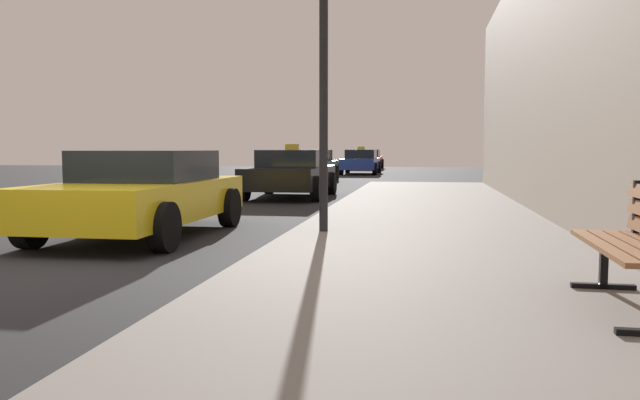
{
  "coord_description": "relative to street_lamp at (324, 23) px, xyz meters",
  "views": [
    {
      "loc": [
        3.86,
        -6.06,
        1.29
      ],
      "look_at": [
        2.52,
        1.97,
        0.63
      ],
      "focal_mm": 35.05,
      "sensor_mm": 36.0,
      "label": 1
    }
  ],
  "objects": [
    {
      "name": "ground_plane",
      "position": [
        -2.48,
        -2.48,
        -3.0
      ],
      "size": [
        80.0,
        80.0,
        0.0
      ],
      "primitive_type": "plane",
      "color": "#232326"
    },
    {
      "name": "car_blue",
      "position": [
        -1.9,
        24.1,
        -2.36
      ],
      "size": [
        1.93,
        4.38,
        1.43
      ],
      "rotation": [
        0.0,
        0.0,
        3.14
      ],
      "color": "#233899",
      "rests_on": "ground_plane"
    },
    {
      "name": "sidewalk",
      "position": [
        1.52,
        -2.48,
        -2.93
      ],
      "size": [
        4.0,
        32.0,
        0.15
      ],
      "primitive_type": "cube",
      "color": "gray",
      "rests_on": "ground_plane"
    },
    {
      "name": "car_black",
      "position": [
        -2.16,
        7.87,
        -2.36
      ],
      "size": [
        2.06,
        4.06,
        1.43
      ],
      "rotation": [
        0.0,
        0.0,
        3.14
      ],
      "color": "black",
      "rests_on": "ground_plane"
    },
    {
      "name": "street_lamp",
      "position": [
        0.0,
        0.0,
        0.0
      ],
      "size": [
        0.36,
        0.36,
        4.15
      ],
      "color": "black",
      "rests_on": "sidewalk"
    },
    {
      "name": "car_green",
      "position": [
        -3.07,
        15.42,
        -2.36
      ],
      "size": [
        1.95,
        4.47,
        1.27
      ],
      "rotation": [
        0.0,
        0.0,
        3.14
      ],
      "color": "#196638",
      "rests_on": "ground_plane"
    },
    {
      "name": "car_yellow",
      "position": [
        -2.74,
        0.15,
        -2.36
      ],
      "size": [
        2.06,
        4.17,
        1.27
      ],
      "rotation": [
        0.0,
        0.0,
        3.14
      ],
      "color": "yellow",
      "rests_on": "ground_plane"
    },
    {
      "name": "car_red",
      "position": [
        -2.37,
        32.62,
        -2.36
      ],
      "size": [
        2.06,
        4.12,
        1.27
      ],
      "rotation": [
        0.0,
        0.0,
        3.14
      ],
      "color": "red",
      "rests_on": "ground_plane"
    }
  ]
}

